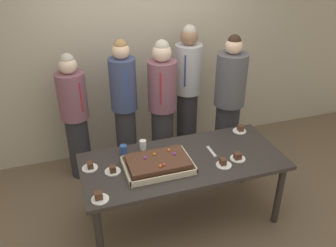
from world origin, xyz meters
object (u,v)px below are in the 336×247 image
object	(u,v)px
drink_cup_middle	(143,145)
person_left_edge_reaching	(188,91)
party_table	(183,167)
plated_slice_far_left	(113,170)
person_far_right_suit	(75,116)
plated_slice_near_right	(238,157)
plated_slice_near_left	(223,163)
person_green_shirt_behind	(162,106)
drink_cup_nearest	(124,150)
sheet_cake	(158,164)
person_serving_front	(229,104)
cake_server_utensil	(211,151)
plated_slice_center_front	(99,197)
plated_slice_far_right	(90,167)
plated_slice_center_back	(240,130)
person_striped_tie_right	(125,108)

from	to	relation	value
drink_cup_middle	person_left_edge_reaching	xyz separation A→B (m)	(0.82, 0.86, 0.14)
party_table	plated_slice_far_left	bearing A→B (deg)	178.39
person_far_right_suit	party_table	bearing A→B (deg)	10.36
plated_slice_near_right	person_far_right_suit	bearing A→B (deg)	138.29
plated_slice_near_left	person_green_shirt_behind	world-z (taller)	person_green_shirt_behind
party_table	drink_cup_nearest	size ratio (longest dim) A/B	19.95
sheet_cake	drink_cup_middle	xyz separation A→B (m)	(-0.05, 0.37, 0.00)
person_far_right_suit	drink_cup_nearest	bearing A→B (deg)	-3.88
plated_slice_near_right	plated_slice_far_left	size ratio (longest dim) A/B	1.00
person_serving_front	person_far_right_suit	xyz separation A→B (m)	(-1.79, 0.38, -0.07)
cake_server_utensil	sheet_cake	bearing A→B (deg)	-170.88
drink_cup_nearest	person_left_edge_reaching	world-z (taller)	person_left_edge_reaching
plated_slice_far_left	drink_cup_nearest	size ratio (longest dim) A/B	1.50
party_table	plated_slice_far_left	xyz separation A→B (m)	(-0.70, 0.02, 0.10)
sheet_cake	plated_slice_center_front	world-z (taller)	sheet_cake
cake_server_utensil	person_far_right_suit	size ratio (longest dim) A/B	0.13
drink_cup_middle	person_left_edge_reaching	size ratio (longest dim) A/B	0.06
plated_slice_near_right	plated_slice_far_right	xyz separation A→B (m)	(-1.40, 0.30, -0.00)
plated_slice_center_back	drink_cup_nearest	xyz separation A→B (m)	(-1.33, -0.04, 0.03)
drink_cup_nearest	party_table	bearing A→B (deg)	-28.39
plated_slice_far_right	drink_cup_nearest	bearing A→B (deg)	22.41
plated_slice_center_back	person_striped_tie_right	xyz separation A→B (m)	(-1.17, 0.66, 0.13)
plated_slice_far_left	person_far_right_suit	bearing A→B (deg)	101.98
person_serving_front	person_striped_tie_right	size ratio (longest dim) A/B	1.01
plated_slice_near_right	plated_slice_center_back	size ratio (longest dim) A/B	1.00
plated_slice_near_left	drink_cup_nearest	distance (m)	1.00
plated_slice_center_back	drink_cup_nearest	world-z (taller)	drink_cup_nearest
sheet_cake	person_striped_tie_right	xyz separation A→B (m)	(-0.09, 1.04, 0.11)
plated_slice_far_right	person_left_edge_reaching	distance (m)	1.73
plated_slice_near_left	drink_cup_nearest	xyz separation A→B (m)	(-0.87, 0.49, 0.03)
drink_cup_nearest	person_striped_tie_right	bearing A→B (deg)	76.65
plated_slice_near_right	person_serving_front	xyz separation A→B (m)	(0.35, 0.90, 0.12)
drink_cup_middle	cake_server_utensil	distance (m)	0.71
cake_server_utensil	person_far_right_suit	distance (m)	1.66
drink_cup_middle	person_serving_front	size ratio (longest dim) A/B	0.06
cake_server_utensil	person_left_edge_reaching	distance (m)	1.16
plated_slice_near_left	person_far_right_suit	world-z (taller)	person_far_right_suit
party_table	drink_cup_middle	bearing A→B (deg)	135.93
party_table	person_striped_tie_right	world-z (taller)	person_striped_tie_right
person_far_right_suit	person_green_shirt_behind	bearing A→B (deg)	50.48
person_serving_front	cake_server_utensil	bearing A→B (deg)	17.48
plated_slice_center_front	person_striped_tie_right	bearing A→B (deg)	69.11
person_far_right_suit	person_left_edge_reaching	xyz separation A→B (m)	(1.42, 0.04, 0.11)
plated_slice_far_left	person_striped_tie_right	size ratio (longest dim) A/B	0.09
plated_slice_near_right	cake_server_utensil	world-z (taller)	plated_slice_near_right
drink_cup_middle	person_left_edge_reaching	distance (m)	1.19
person_serving_front	person_green_shirt_behind	size ratio (longest dim) A/B	1.02
plated_slice_center_back	person_far_right_suit	size ratio (longest dim) A/B	0.09
plated_slice_center_back	person_striped_tie_right	distance (m)	1.35
drink_cup_nearest	person_serving_front	world-z (taller)	person_serving_front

